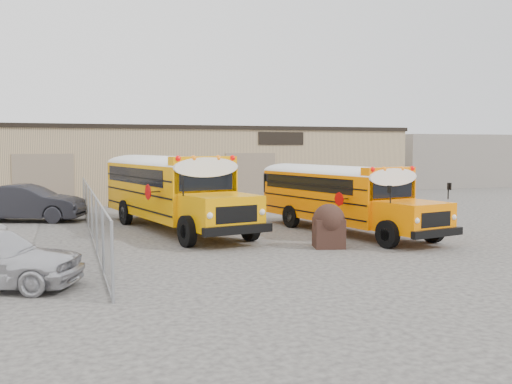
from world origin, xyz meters
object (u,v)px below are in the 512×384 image
object	(u,v)px
school_bus_right	(267,185)
car_dark	(27,203)
school_bus_left	(123,178)
tarp_bundle	(329,225)

from	to	relation	value
school_bus_right	car_dark	distance (m)	11.05
school_bus_left	school_bus_right	world-z (taller)	school_bus_left
school_bus_left	tarp_bundle	xyz separation A→B (m)	(5.53, -12.35, -1.02)
school_bus_left	school_bus_right	size ratio (longest dim) A/B	1.14
tarp_bundle	car_dark	world-z (taller)	car_dark
school_bus_left	car_dark	bearing A→B (deg)	-157.57
school_bus_left	tarp_bundle	size ratio (longest dim) A/B	7.33
school_bus_right	tarp_bundle	world-z (taller)	school_bus_right
school_bus_left	tarp_bundle	bearing A→B (deg)	-65.86
school_bus_left	car_dark	distance (m)	4.89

